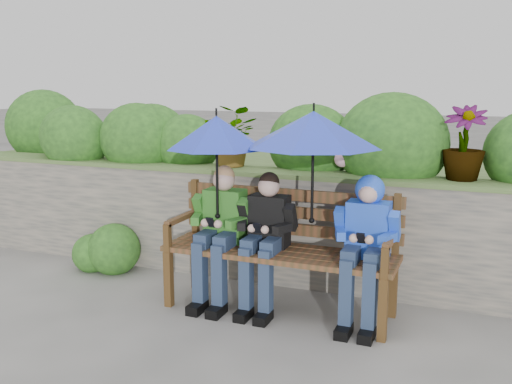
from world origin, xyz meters
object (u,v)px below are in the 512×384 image
at_px(park_bench, 282,241).
at_px(umbrella_right, 313,129).
at_px(boy_right, 366,237).
at_px(umbrella_left, 217,132).
at_px(boy_middle, 265,233).
at_px(boy_left, 220,227).

relative_size(park_bench, umbrella_right, 1.80).
distance_m(park_bench, boy_right, 0.70).
xyz_separation_m(park_bench, umbrella_left, (-0.52, -0.11, 0.87)).
height_order(boy_middle, boy_right, boy_right).
xyz_separation_m(park_bench, boy_left, (-0.51, -0.09, 0.09)).
xyz_separation_m(park_bench, boy_middle, (-0.11, -0.09, 0.08)).
relative_size(boy_left, boy_middle, 1.03).
bearing_deg(boy_right, boy_middle, -179.26).
relative_size(boy_middle, boy_right, 0.98).
bearing_deg(boy_right, boy_left, -179.35).
xyz_separation_m(park_bench, boy_right, (0.69, -0.07, 0.13)).
height_order(boy_left, umbrella_left, umbrella_left).
distance_m(park_bench, umbrella_right, 0.95).
xyz_separation_m(park_bench, umbrella_right, (0.26, -0.04, 0.91)).
height_order(boy_middle, umbrella_right, umbrella_right).
distance_m(park_bench, boy_left, 0.53).
xyz_separation_m(boy_middle, boy_right, (0.80, 0.01, 0.05)).
bearing_deg(umbrella_right, boy_left, -176.65).
bearing_deg(boy_middle, boy_left, -179.54).
bearing_deg(park_bench, umbrella_left, -168.33).
distance_m(umbrella_left, umbrella_right, 0.78).
xyz_separation_m(boy_right, umbrella_right, (-0.43, 0.03, 0.78)).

